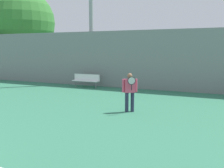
# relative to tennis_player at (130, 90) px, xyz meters

# --- Properties ---
(tennis_player) EXTENTS (0.56, 0.53, 1.53)m
(tennis_player) POSITION_rel_tennis_player_xyz_m (0.00, 0.00, 0.00)
(tennis_player) COLOR #282D47
(tennis_player) RESTS_ON ground_plane
(bench_courtside_far) EXTENTS (1.85, 0.40, 0.84)m
(bench_courtside_far) POSITION_rel_tennis_player_xyz_m (-4.90, 5.05, -0.36)
(bench_courtside_far) COLOR white
(bench_courtside_far) RESTS_ON ground_plane
(back_fence) EXTENTS (33.87, 0.06, 3.59)m
(back_fence) POSITION_rel_tennis_player_xyz_m (-2.62, 5.82, 0.92)
(back_fence) COLOR gray
(back_fence) RESTS_ON ground_plane
(tree_dark_dense) EXTENTS (5.99, 5.99, 7.80)m
(tree_dark_dense) POSITION_rel_tennis_player_xyz_m (-13.99, 9.18, 3.92)
(tree_dark_dense) COLOR brown
(tree_dark_dense) RESTS_ON ground_plane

